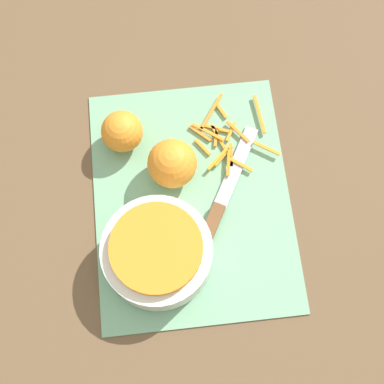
# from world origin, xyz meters

# --- Properties ---
(ground_plane) EXTENTS (4.00, 4.00, 0.00)m
(ground_plane) POSITION_xyz_m (0.00, 0.00, 0.00)
(ground_plane) COLOR brown
(cutting_board) EXTENTS (0.40, 0.31, 0.01)m
(cutting_board) POSITION_xyz_m (0.00, 0.00, 0.00)
(cutting_board) COLOR #75AD84
(cutting_board) RESTS_ON ground_plane
(bowl_speckled) EXTENTS (0.16, 0.16, 0.08)m
(bowl_speckled) POSITION_xyz_m (-0.09, 0.06, 0.04)
(bowl_speckled) COLOR silver
(bowl_speckled) RESTS_ON cutting_board
(knife) EXTENTS (0.24, 0.14, 0.02)m
(knife) POSITION_xyz_m (-0.04, -0.03, 0.01)
(knife) COLOR brown
(knife) RESTS_ON cutting_board
(orange_left) EXTENTS (0.08, 0.08, 0.08)m
(orange_left) POSITION_xyz_m (0.05, 0.03, 0.05)
(orange_left) COLOR orange
(orange_left) RESTS_ON cutting_board
(orange_right) EXTENTS (0.07, 0.07, 0.07)m
(orange_right) POSITION_xyz_m (0.11, 0.10, 0.04)
(orange_right) COLOR orange
(orange_right) RESTS_ON cutting_board
(peel_pile) EXTENTS (0.15, 0.14, 0.01)m
(peel_pile) POSITION_xyz_m (0.10, -0.07, 0.01)
(peel_pile) COLOR orange
(peel_pile) RESTS_ON cutting_board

